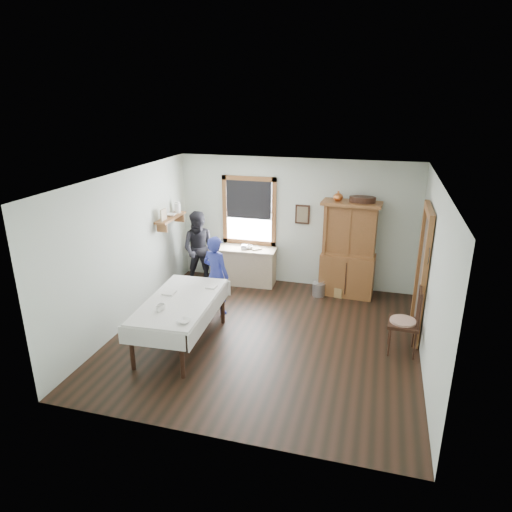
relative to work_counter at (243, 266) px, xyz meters
name	(u,v)px	position (x,y,z in m)	size (l,w,h in m)	color
room	(266,263)	(1.05, -2.17, 0.95)	(5.01, 5.01, 2.70)	black
window	(249,208)	(0.05, 0.29, 1.22)	(1.18, 0.07, 1.48)	white
doorway	(423,270)	(3.51, -1.32, 0.76)	(0.09, 1.14, 2.22)	#4C4236
wall_shelf	(171,216)	(-1.32, -0.63, 1.17)	(0.24, 1.00, 0.44)	brown
framed_picture	(302,214)	(1.20, 0.29, 1.15)	(0.30, 0.04, 0.40)	#351C12
rug_beater	(429,248)	(3.50, -1.87, 1.32)	(0.27, 0.27, 0.01)	black
work_counter	(243,266)	(0.00, 0.00, 0.00)	(1.40, 0.53, 0.80)	tan
china_hutch	(349,250)	(2.21, -0.01, 0.57)	(1.14, 0.54, 1.94)	brown
dining_table	(181,322)	(-0.22, -2.75, 0.00)	(1.06, 2.01, 0.80)	silver
spindle_chair	(404,320)	(3.25, -2.04, 0.15)	(0.51, 0.51, 1.11)	#351C12
pail	(319,289)	(1.68, -0.23, -0.27)	(0.26, 0.26, 0.27)	#A5A8AE
wicker_basket	(336,290)	(2.01, -0.11, -0.30)	(0.35, 0.25, 0.21)	tan
woman_blue	(216,278)	(-0.07, -1.50, 0.29)	(0.51, 0.33, 1.39)	navy
figure_dark	(200,252)	(-0.84, -0.35, 0.35)	(0.73, 0.57, 1.51)	black
table_cup_a	(161,307)	(-0.33, -3.16, 0.45)	(0.12, 0.12, 0.10)	white
table_cup_b	(159,309)	(-0.34, -3.23, 0.45)	(0.10, 0.10, 0.09)	white
table_bowl	(184,321)	(0.17, -3.45, 0.43)	(0.21, 0.21, 0.05)	white
counter_book	(251,249)	(0.18, -0.04, 0.41)	(0.17, 0.23, 0.02)	#72644C
counter_bowl	(248,247)	(0.12, 0.00, 0.43)	(0.20, 0.20, 0.06)	white
shelf_bowl	(172,215)	(-1.32, -0.62, 1.19)	(0.22, 0.22, 0.05)	white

